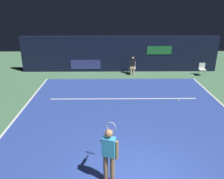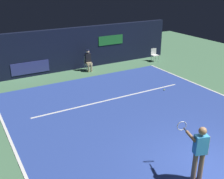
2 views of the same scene
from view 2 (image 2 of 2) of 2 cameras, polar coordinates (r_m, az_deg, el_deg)
ground_plane at (r=11.75m, az=4.68°, el=-5.25°), size 29.27×29.27×0.00m
court_surface at (r=11.75m, az=4.68°, el=-5.22°), size 10.04×10.58×0.01m
line_sideline_left at (r=14.92m, az=20.67°, el=-0.49°), size 0.10×10.58×0.01m
line_sideline_right at (r=10.14m, az=-19.71°, el=-11.33°), size 0.10×10.58×0.01m
line_service at (r=13.15m, az=0.14°, el=-1.99°), size 7.83×0.10×0.01m
back_wall at (r=17.36m, az=-8.87°, el=8.21°), size 14.35×0.33×2.60m
tennis_player at (r=8.10m, az=17.62°, el=-11.94°), size 0.50×1.04×1.73m
line_judge_on_chair at (r=17.11m, az=-4.92°, el=6.07°), size 0.48×0.56×1.32m
courtside_chair_near at (r=19.41m, az=8.78°, el=7.26°), size 0.47×0.45×0.88m
tennis_ball at (r=14.42m, az=10.75°, el=-0.04°), size 0.07×0.07×0.07m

